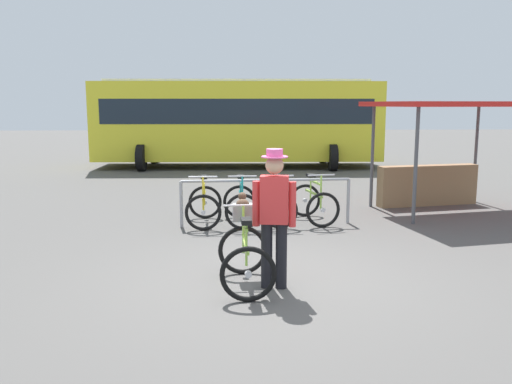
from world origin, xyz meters
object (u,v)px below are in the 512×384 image
at_px(featured_bicycle, 245,246).
at_px(market_stall, 440,144).
at_px(racked_bike_teal, 241,204).
at_px(bus_distant, 238,118).
at_px(racked_bike_lime, 314,203).
at_px(racked_bike_white, 278,204).
at_px(racked_bike_yellow, 204,205).
at_px(person_with_featured_bike, 274,213).

xyz_separation_m(featured_bicycle, market_stall, (4.31, 4.73, 0.91)).
xyz_separation_m(racked_bike_teal, bus_distant, (0.06, 9.33, 1.37)).
height_order(racked_bike_teal, featured_bicycle, featured_bicycle).
bearing_deg(racked_bike_lime, racked_bike_white, -176.55).
height_order(racked_bike_yellow, racked_bike_lime, same).
bearing_deg(racked_bike_yellow, market_stall, 14.83).
bearing_deg(racked_bike_teal, racked_bike_white, 3.45).
bearing_deg(racked_bike_lime, racked_bike_teal, -176.55).
height_order(featured_bicycle, person_with_featured_bike, person_with_featured_bike).
xyz_separation_m(racked_bike_yellow, bus_distant, (0.76, 9.37, 1.37)).
relative_size(bus_distant, market_stall, 2.89).
bearing_deg(featured_bicycle, racked_bike_lime, 68.17).
distance_m(racked_bike_white, bus_distant, 9.41).
distance_m(featured_bicycle, bus_distant, 12.84).
relative_size(racked_bike_teal, featured_bicycle, 0.92).
distance_m(racked_bike_white, racked_bike_lime, 0.70).
relative_size(featured_bicycle, person_with_featured_bike, 0.71).
relative_size(racked_bike_yellow, market_stall, 0.31).
bearing_deg(bus_distant, market_stall, -62.25).
height_order(racked_bike_yellow, featured_bicycle, featured_bicycle).
xyz_separation_m(racked_bike_teal, person_with_featured_bike, (0.34, -3.62, 0.58)).
height_order(racked_bike_white, bus_distant, bus_distant).
relative_size(racked_bike_yellow, racked_bike_lime, 0.92).
height_order(featured_bicycle, bus_distant, bus_distant).
distance_m(racked_bike_yellow, racked_bike_lime, 2.10).
bearing_deg(featured_bicycle, market_stall, 47.66).
distance_m(featured_bicycle, market_stall, 6.47).
height_order(racked_bike_lime, bus_distant, bus_distant).
xyz_separation_m(racked_bike_yellow, racked_bike_lime, (2.10, 0.13, 0.00)).
xyz_separation_m(bus_distant, market_stall, (4.23, -8.05, -0.35)).
relative_size(racked_bike_white, racked_bike_lime, 0.92).
distance_m(racked_bike_yellow, racked_bike_white, 1.40).
distance_m(racked_bike_lime, market_stall, 3.30).
xyz_separation_m(racked_bike_teal, racked_bike_white, (0.70, 0.04, -0.00)).
distance_m(racked_bike_lime, person_with_featured_bike, 3.89).
relative_size(racked_bike_lime, market_stall, 0.34).
bearing_deg(racked_bike_teal, racked_bike_lime, 3.45).
bearing_deg(featured_bicycle, racked_bike_white, 78.39).
xyz_separation_m(racked_bike_white, person_with_featured_bike, (-0.36, -3.66, 0.58)).
bearing_deg(racked_bike_teal, racked_bike_yellow, -176.55).
bearing_deg(racked_bike_lime, racked_bike_yellow, -176.55).
bearing_deg(market_stall, person_with_featured_bike, -128.95).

